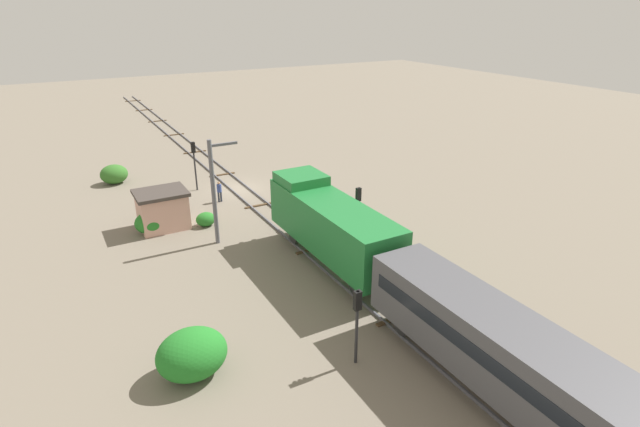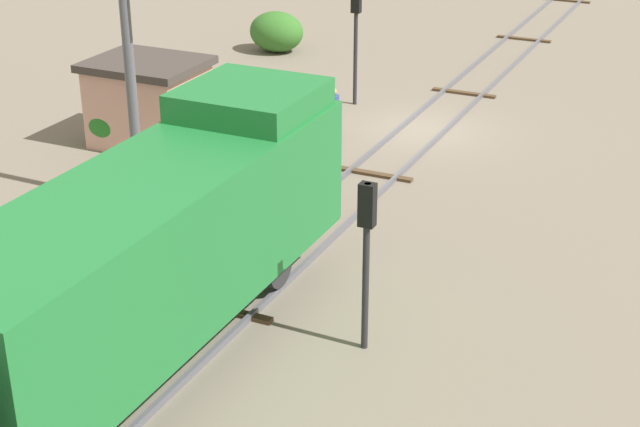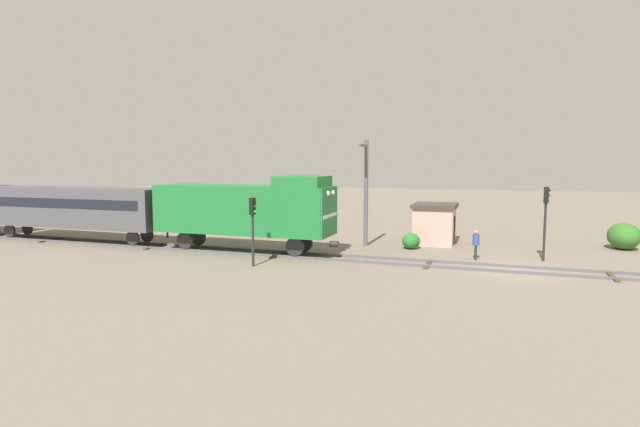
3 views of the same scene
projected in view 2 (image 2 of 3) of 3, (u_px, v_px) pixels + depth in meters
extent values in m
plane|color=#756B5B|center=(424.00, 130.00, 32.60)|extent=(158.79, 158.79, 0.00)
cube|color=#595960|center=(445.00, 131.00, 32.29)|extent=(0.10, 105.86, 0.16)
cube|color=#595960|center=(404.00, 125.00, 32.84)|extent=(0.10, 105.86, 0.16)
cube|color=#4C3823|center=(567.00, 0.00, 50.78)|extent=(2.40, 0.24, 0.09)
cube|color=#4C3823|center=(524.00, 39.00, 43.50)|extent=(2.40, 0.24, 0.09)
cube|color=#4C3823|center=(464.00, 93.00, 36.22)|extent=(2.40, 0.24, 0.09)
cube|color=#4C3823|center=(374.00, 174.00, 28.94)|extent=(2.40, 0.24, 0.09)
cube|color=#4C3823|center=(223.00, 310.00, 21.66)|extent=(2.40, 0.24, 0.09)
cube|color=#1E7233|center=(154.00, 245.00, 18.59)|extent=(2.90, 11.00, 2.90)
cube|color=#1E7233|center=(250.00, 100.00, 21.08)|extent=(2.75, 2.80, 0.60)
cube|color=#1E7233|center=(286.00, 151.00, 23.16)|extent=(2.84, 0.10, 2.84)
cube|color=white|center=(287.00, 159.00, 23.28)|extent=(2.46, 0.06, 0.20)
sphere|color=white|center=(303.00, 109.00, 22.58)|extent=(0.28, 0.28, 0.28)
sphere|color=white|center=(269.00, 104.00, 22.93)|extent=(0.28, 0.28, 0.28)
cylinder|color=#262628|center=(292.00, 217.00, 24.18)|extent=(0.36, 0.50, 0.36)
cylinder|color=#262628|center=(279.00, 265.00, 22.19)|extent=(0.18, 1.10, 1.10)
cylinder|color=#262628|center=(223.00, 253.00, 22.74)|extent=(0.18, 1.10, 1.10)
cylinder|color=#262628|center=(356.00, 47.00, 34.30)|extent=(0.14, 0.14, 4.20)
cube|color=black|center=(356.00, 0.00, 33.62)|extent=(0.32, 0.24, 0.90)
sphere|color=green|center=(358.00, 7.00, 33.86)|extent=(0.16, 0.16, 0.16)
cylinder|color=#262628|center=(366.00, 268.00, 19.58)|extent=(0.14, 0.14, 3.68)
cube|color=black|center=(367.00, 205.00, 19.01)|extent=(0.32, 0.24, 0.90)
sphere|color=#390606|center=(370.00, 190.00, 19.01)|extent=(0.16, 0.16, 0.16)
sphere|color=#3C3306|center=(370.00, 203.00, 19.13)|extent=(0.16, 0.16, 0.16)
sphere|color=green|center=(370.00, 216.00, 19.24)|extent=(0.16, 0.16, 0.16)
cylinder|color=#262B38|center=(336.00, 127.00, 31.64)|extent=(0.15, 0.15, 0.85)
cylinder|color=#262B38|center=(330.00, 126.00, 31.72)|extent=(0.15, 0.15, 0.85)
cylinder|color=#33478C|center=(333.00, 105.00, 31.38)|extent=(0.38, 0.38, 0.62)
sphere|color=tan|center=(333.00, 92.00, 31.20)|extent=(0.23, 0.23, 0.23)
cylinder|color=#595960|center=(131.00, 82.00, 25.54)|extent=(0.28, 0.28, 7.03)
cube|color=#D19E8C|center=(149.00, 106.00, 30.94)|extent=(3.20, 2.60, 2.50)
cube|color=#3F3833|center=(146.00, 64.00, 30.37)|extent=(3.50, 2.90, 0.24)
cube|color=#2D2319|center=(173.00, 104.00, 32.15)|extent=(0.80, 0.06, 1.90)
ellipsoid|color=#277726|center=(115.00, 120.00, 31.11)|extent=(2.15, 1.76, 1.56)
ellipsoid|color=#326B26|center=(276.00, 32.00, 41.38)|extent=(2.34, 1.92, 1.70)
ellipsoid|color=#287426|center=(203.00, 153.00, 29.24)|extent=(1.39, 1.14, 1.01)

